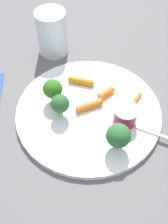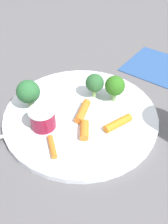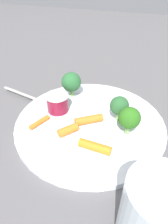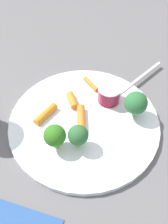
{
  "view_description": "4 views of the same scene",
  "coord_description": "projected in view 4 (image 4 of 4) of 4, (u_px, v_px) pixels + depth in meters",
  "views": [
    {
      "loc": [
        -0.37,
        -0.07,
        0.49
      ],
      "look_at": [
        -0.02,
        0.01,
        0.03
      ],
      "focal_mm": 45.87,
      "sensor_mm": 36.0,
      "label": 1
    },
    {
      "loc": [
        0.28,
        -0.2,
        0.34
      ],
      "look_at": [
        0.01,
        -0.0,
        0.02
      ],
      "focal_mm": 37.59,
      "sensor_mm": 36.0,
      "label": 2
    },
    {
      "loc": [
        0.3,
        0.09,
        0.28
      ],
      "look_at": [
        -0.02,
        -0.02,
        0.02
      ],
      "focal_mm": 31.43,
      "sensor_mm": 36.0,
      "label": 3
    },
    {
      "loc": [
        -0.19,
        0.29,
        0.47
      ],
      "look_at": [
        0.01,
        -0.02,
        0.02
      ],
      "focal_mm": 44.52,
      "sensor_mm": 36.0,
      "label": 4
    }
  ],
  "objects": [
    {
      "name": "broccoli_floret_1",
      "position": [
        136.0,
        103.0,
        0.55
      ],
      "size": [
        0.05,
        0.05,
        0.06
      ],
      "color": "#80AE60",
      "rests_on": "plate"
    },
    {
      "name": "carrot_stick_1",
      "position": [
        91.0,
        84.0,
        0.63
      ],
      "size": [
        0.05,
        0.03,
        0.01
      ],
      "primitive_type": "cylinder",
      "rotation": [
        1.57,
        0.0,
        4.34
      ],
      "color": "orange",
      "rests_on": "plate"
    },
    {
      "name": "sauce_cup",
      "position": [
        109.0,
        94.0,
        0.59
      ],
      "size": [
        0.05,
        0.05,
        0.04
      ],
      "color": "maroon",
      "rests_on": "plate"
    },
    {
      "name": "broccoli_floret_2",
      "position": [
        55.0,
        136.0,
        0.51
      ],
      "size": [
        0.04,
        0.04,
        0.06
      ],
      "color": "#81AC64",
      "rests_on": "plate"
    },
    {
      "name": "fork",
      "position": [
        134.0,
        82.0,
        0.64
      ],
      "size": [
        0.05,
        0.19,
        0.0
      ],
      "color": "#BBBBB3",
      "rests_on": "plate"
    },
    {
      "name": "plate",
      "position": [
        84.0,
        123.0,
        0.58
      ],
      "size": [
        0.31,
        0.31,
        0.01
      ],
      "primitive_type": "cylinder",
      "color": "white",
      "rests_on": "ground_plane"
    },
    {
      "name": "carrot_stick_0",
      "position": [
        72.0,
        100.0,
        0.6
      ],
      "size": [
        0.04,
        0.04,
        0.02
      ],
      "primitive_type": "cylinder",
      "rotation": [
        1.57,
        0.0,
        0.9
      ],
      "color": "orange",
      "rests_on": "plate"
    },
    {
      "name": "carrot_stick_3",
      "position": [
        46.0,
        114.0,
        0.57
      ],
      "size": [
        0.02,
        0.06,
        0.02
      ],
      "primitive_type": "cylinder",
      "rotation": [
        1.57,
        0.0,
        3.09
      ],
      "color": "orange",
      "rests_on": "plate"
    },
    {
      "name": "ground_plane",
      "position": [
        84.0,
        125.0,
        0.58
      ],
      "size": [
        2.4,
        2.4,
        0.0
      ],
      "primitive_type": "plane",
      "color": "#5B595B"
    },
    {
      "name": "carrot_stick_2",
      "position": [
        81.0,
        118.0,
        0.57
      ],
      "size": [
        0.05,
        0.06,
        0.02
      ],
      "primitive_type": "cylinder",
      "rotation": [
        1.57,
        0.0,
        3.77
      ],
      "color": "orange",
      "rests_on": "plate"
    },
    {
      "name": "broccoli_floret_0",
      "position": [
        78.0,
        135.0,
        0.51
      ],
      "size": [
        0.04,
        0.04,
        0.06
      ],
      "color": "#92C16C",
      "rests_on": "plate"
    }
  ]
}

